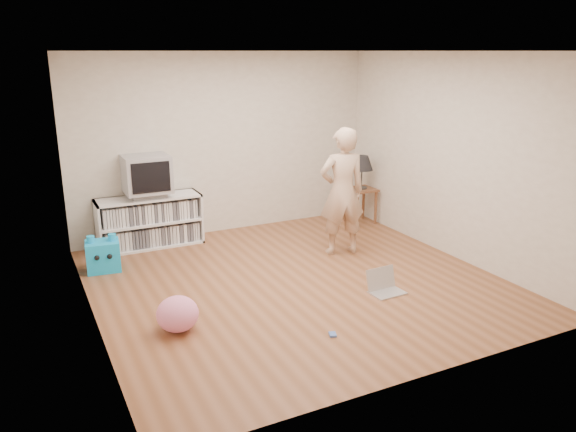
{
  "coord_description": "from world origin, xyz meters",
  "views": [
    {
      "loc": [
        -2.8,
        -5.41,
        2.6
      ],
      "look_at": [
        0.1,
        0.4,
        0.68
      ],
      "focal_mm": 35.0,
      "sensor_mm": 36.0,
      "label": 1
    }
  ],
  "objects_px": {
    "plush_blue": "(103,255)",
    "table_lamp": "(362,164)",
    "laptop": "(384,286)",
    "media_unit": "(150,221)",
    "side_table": "(361,197)",
    "person": "(342,192)",
    "plush_pink": "(178,314)",
    "dvd_deck": "(148,194)",
    "crt_tv": "(146,174)"
  },
  "relations": [
    {
      "from": "crt_tv",
      "to": "plush_pink",
      "type": "distance_m",
      "value": 2.73
    },
    {
      "from": "plush_pink",
      "to": "crt_tv",
      "type": "bearing_deg",
      "value": 82.24
    },
    {
      "from": "crt_tv",
      "to": "side_table",
      "type": "height_order",
      "value": "crt_tv"
    },
    {
      "from": "dvd_deck",
      "to": "plush_pink",
      "type": "height_order",
      "value": "dvd_deck"
    },
    {
      "from": "plush_pink",
      "to": "laptop",
      "type": "bearing_deg",
      "value": -3.46
    },
    {
      "from": "media_unit",
      "to": "plush_pink",
      "type": "bearing_deg",
      "value": -97.71
    },
    {
      "from": "dvd_deck",
      "to": "plush_pink",
      "type": "relative_size",
      "value": 1.1
    },
    {
      "from": "laptop",
      "to": "plush_pink",
      "type": "distance_m",
      "value": 2.33
    },
    {
      "from": "media_unit",
      "to": "crt_tv",
      "type": "height_order",
      "value": "crt_tv"
    },
    {
      "from": "table_lamp",
      "to": "side_table",
      "type": "bearing_deg",
      "value": 0.0
    },
    {
      "from": "person",
      "to": "media_unit",
      "type": "bearing_deg",
      "value": -21.6
    },
    {
      "from": "media_unit",
      "to": "dvd_deck",
      "type": "height_order",
      "value": "dvd_deck"
    },
    {
      "from": "media_unit",
      "to": "table_lamp",
      "type": "relative_size",
      "value": 2.72
    },
    {
      "from": "side_table",
      "to": "person",
      "type": "xyz_separation_m",
      "value": [
        -1.0,
        -1.04,
        0.43
      ]
    },
    {
      "from": "side_table",
      "to": "laptop",
      "type": "height_order",
      "value": "side_table"
    },
    {
      "from": "media_unit",
      "to": "dvd_deck",
      "type": "distance_m",
      "value": 0.39
    },
    {
      "from": "person",
      "to": "laptop",
      "type": "relative_size",
      "value": 4.36
    },
    {
      "from": "table_lamp",
      "to": "laptop",
      "type": "distance_m",
      "value": 2.79
    },
    {
      "from": "crt_tv",
      "to": "person",
      "type": "distance_m",
      "value": 2.62
    },
    {
      "from": "table_lamp",
      "to": "plush_pink",
      "type": "bearing_deg",
      "value": -148.2
    },
    {
      "from": "dvd_deck",
      "to": "side_table",
      "type": "distance_m",
      "value": 3.24
    },
    {
      "from": "plush_pink",
      "to": "media_unit",
      "type": "bearing_deg",
      "value": 82.29
    },
    {
      "from": "plush_blue",
      "to": "media_unit",
      "type": "bearing_deg",
      "value": 49.43
    },
    {
      "from": "laptop",
      "to": "plush_pink",
      "type": "height_order",
      "value": "plush_pink"
    },
    {
      "from": "plush_blue",
      "to": "table_lamp",
      "type": "bearing_deg",
      "value": 11.29
    },
    {
      "from": "media_unit",
      "to": "laptop",
      "type": "bearing_deg",
      "value": -54.16
    },
    {
      "from": "media_unit",
      "to": "laptop",
      "type": "height_order",
      "value": "media_unit"
    },
    {
      "from": "side_table",
      "to": "table_lamp",
      "type": "height_order",
      "value": "table_lamp"
    },
    {
      "from": "table_lamp",
      "to": "plush_pink",
      "type": "distance_m",
      "value": 4.25
    },
    {
      "from": "dvd_deck",
      "to": "table_lamp",
      "type": "height_order",
      "value": "table_lamp"
    },
    {
      "from": "plush_pink",
      "to": "plush_blue",
      "type": "bearing_deg",
      "value": 101.36
    },
    {
      "from": "dvd_deck",
      "to": "table_lamp",
      "type": "bearing_deg",
      "value": -6.59
    },
    {
      "from": "dvd_deck",
      "to": "table_lamp",
      "type": "xyz_separation_m",
      "value": [
        3.2,
        -0.37,
        0.21
      ]
    },
    {
      "from": "dvd_deck",
      "to": "media_unit",
      "type": "bearing_deg",
      "value": 90.0
    },
    {
      "from": "crt_tv",
      "to": "person",
      "type": "xyz_separation_m",
      "value": [
        2.2,
        -1.41,
        -0.18
      ]
    },
    {
      "from": "media_unit",
      "to": "crt_tv",
      "type": "bearing_deg",
      "value": -90.0
    },
    {
      "from": "side_table",
      "to": "person",
      "type": "height_order",
      "value": "person"
    },
    {
      "from": "plush_pink",
      "to": "table_lamp",
      "type": "bearing_deg",
      "value": 31.8
    },
    {
      "from": "crt_tv",
      "to": "plush_blue",
      "type": "relative_size",
      "value": 1.31
    },
    {
      "from": "side_table",
      "to": "table_lamp",
      "type": "distance_m",
      "value": 0.53
    },
    {
      "from": "media_unit",
      "to": "person",
      "type": "xyz_separation_m",
      "value": [
        2.2,
        -1.43,
        0.49
      ]
    },
    {
      "from": "media_unit",
      "to": "side_table",
      "type": "xyz_separation_m",
      "value": [
        3.2,
        -0.39,
        0.07
      ]
    },
    {
      "from": "dvd_deck",
      "to": "person",
      "type": "xyz_separation_m",
      "value": [
        2.2,
        -1.41,
        0.11
      ]
    },
    {
      "from": "media_unit",
      "to": "laptop",
      "type": "relative_size",
      "value": 3.63
    },
    {
      "from": "side_table",
      "to": "person",
      "type": "distance_m",
      "value": 1.51
    },
    {
      "from": "person",
      "to": "crt_tv",
      "type": "bearing_deg",
      "value": -21.25
    },
    {
      "from": "side_table",
      "to": "person",
      "type": "bearing_deg",
      "value": -133.84
    },
    {
      "from": "person",
      "to": "plush_blue",
      "type": "distance_m",
      "value": 3.1
    },
    {
      "from": "crt_tv",
      "to": "laptop",
      "type": "bearing_deg",
      "value": -53.97
    },
    {
      "from": "media_unit",
      "to": "dvd_deck",
      "type": "bearing_deg",
      "value": -90.0
    }
  ]
}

